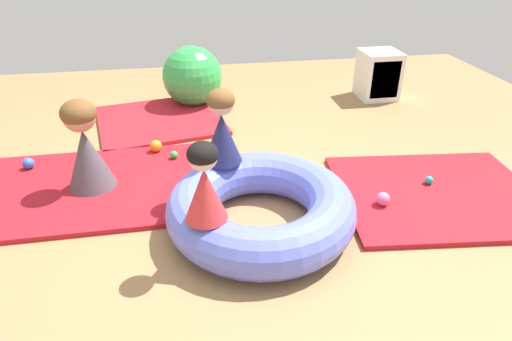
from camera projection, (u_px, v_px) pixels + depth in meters
name	position (u px, v px, depth m)	size (l,w,h in m)	color
ground_plane	(239.00, 219.00, 3.19)	(8.00, 8.00, 0.00)	#9E7549
gym_mat_far_left	(160.00, 120.00, 4.73)	(1.26, 1.21, 0.04)	red
gym_mat_near_left	(437.00, 194.00, 3.44)	(1.52, 1.25, 0.04)	#B21923
gym_mat_near_right	(94.00, 187.00, 3.53)	(1.83, 1.26, 0.04)	#B21923
inflatable_cushion	(261.00, 208.00, 3.02)	(1.30, 1.30, 0.33)	#6070E5
child_in_navy	(222.00, 127.00, 3.14)	(0.39, 0.39, 0.55)	navy
child_in_red	(204.00, 183.00, 2.52)	(0.36, 0.36, 0.50)	red
adult_seated	(85.00, 146.00, 3.35)	(0.38, 0.38, 0.72)	#4C4751
play_ball_pink	(383.00, 199.00, 3.25)	(0.10, 0.10, 0.10)	pink
play_ball_teal	(429.00, 180.00, 3.52)	(0.07, 0.07, 0.07)	teal
play_ball_green	(174.00, 155.00, 3.90)	(0.07, 0.07, 0.07)	green
play_ball_orange	(156.00, 146.00, 4.02)	(0.11, 0.11, 0.11)	orange
play_ball_blue	(28.00, 163.00, 3.74)	(0.10, 0.10, 0.10)	blue
exercise_ball_large	(192.00, 76.00, 5.03)	(0.68, 0.68, 0.68)	green
storage_cube	(379.00, 75.00, 5.27)	(0.44, 0.44, 0.56)	white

